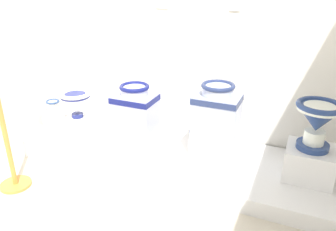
% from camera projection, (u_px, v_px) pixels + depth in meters
% --- Properties ---
extents(display_platform, '(3.01, 0.91, 0.13)m').
position_uv_depth(display_platform, '(175.00, 157.00, 3.06)').
color(display_platform, white).
rests_on(display_platform, ground_plane).
extents(plinth_block_pale_glazed, '(0.38, 0.30, 0.04)m').
position_uv_depth(plinth_block_pale_glazed, '(79.00, 125.00, 3.52)').
color(plinth_block_pale_glazed, white).
rests_on(plinth_block_pale_glazed, display_platform).
extents(antique_toilet_pale_glazed, '(0.32, 0.32, 0.34)m').
position_uv_depth(antique_toilet_pale_glazed, '(76.00, 104.00, 3.43)').
color(antique_toilet_pale_glazed, white).
rests_on(antique_toilet_pale_glazed, plinth_block_pale_glazed).
extents(plinth_block_central_ornate, '(0.37, 0.29, 0.20)m').
position_uv_depth(plinth_block_central_ornate, '(136.00, 136.00, 3.09)').
color(plinth_block_central_ornate, white).
rests_on(plinth_block_central_ornate, display_platform).
extents(antique_toilet_central_ornate, '(0.37, 0.29, 0.40)m').
position_uv_depth(antique_toilet_central_ornate, '(135.00, 106.00, 2.97)').
color(antique_toilet_central_ornate, '#B2B6E6').
rests_on(antique_toilet_central_ornate, plinth_block_central_ornate).
extents(plinth_block_squat_floral, '(0.38, 0.29, 0.18)m').
position_uv_depth(plinth_block_squat_floral, '(214.00, 145.00, 2.94)').
color(plinth_block_squat_floral, white).
rests_on(plinth_block_squat_floral, display_platform).
extents(antique_toilet_squat_floral, '(0.39, 0.29, 0.48)m').
position_uv_depth(antique_toilet_squat_floral, '(217.00, 110.00, 2.81)').
color(antique_toilet_squat_floral, '#B2BCDE').
rests_on(antique_toilet_squat_floral, plinth_block_squat_floral).
extents(plinth_block_broad_patterned, '(0.36, 0.34, 0.26)m').
position_uv_depth(plinth_block_broad_patterned, '(309.00, 163.00, 2.60)').
color(plinth_block_broad_patterned, white).
rests_on(plinth_block_broad_patterned, display_platform).
extents(antique_toilet_broad_patterned, '(0.34, 0.34, 0.37)m').
position_uv_depth(antique_toilet_broad_patterned, '(318.00, 119.00, 2.45)').
color(antique_toilet_broad_patterned, navy).
rests_on(antique_toilet_broad_patterned, plinth_block_broad_patterned).
extents(info_placard_second, '(0.13, 0.01, 0.15)m').
position_uv_depth(info_placard_second, '(162.00, 0.00, 3.05)').
color(info_placard_second, white).
extents(info_placard_third, '(0.09, 0.01, 0.14)m').
position_uv_depth(info_placard_third, '(235.00, 2.00, 2.80)').
color(info_placard_third, white).
extents(decorative_vase_spare, '(0.28, 0.28, 0.35)m').
position_uv_depth(decorative_vase_spare, '(55.00, 117.00, 3.72)').
color(decorative_vase_spare, navy).
rests_on(decorative_vase_spare, ground_plane).
extents(stanchion_post_near_left, '(0.25, 0.25, 1.08)m').
position_uv_depth(stanchion_post_near_left, '(9.00, 150.00, 2.63)').
color(stanchion_post_near_left, gold).
rests_on(stanchion_post_near_left, ground_plane).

